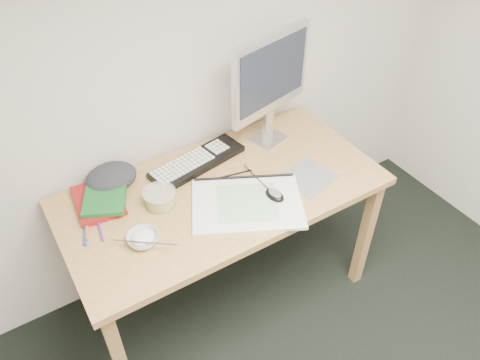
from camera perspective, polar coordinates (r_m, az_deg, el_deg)
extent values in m
plane|color=silver|center=(1.95, -13.86, 15.15)|extent=(3.60, 0.00, 3.60)
cube|color=tan|center=(2.46, 15.05, -6.44)|extent=(0.05, 0.05, 0.71)
cube|color=tan|center=(2.40, -19.43, -9.39)|extent=(0.05, 0.05, 0.71)
cube|color=tan|center=(2.76, 6.62, 1.24)|extent=(0.05, 0.05, 0.71)
cube|color=tan|center=(2.05, -2.12, -1.43)|extent=(1.40, 0.70, 0.03)
cube|color=slate|center=(2.11, 8.29, 0.35)|extent=(0.26, 0.25, 0.00)
cube|color=silver|center=(1.96, 0.87, -2.88)|extent=(0.56, 0.50, 0.01)
cube|color=black|center=(2.17, -5.22, 2.22)|extent=(0.48, 0.23, 0.03)
cube|color=silver|center=(2.33, 3.38, 5.15)|extent=(0.19, 0.18, 0.01)
cube|color=silver|center=(2.28, 3.46, 6.72)|extent=(0.06, 0.03, 0.15)
cube|color=silver|center=(2.14, 3.76, 12.77)|extent=(0.46, 0.14, 0.38)
cube|color=black|center=(2.14, 3.77, 12.98)|extent=(0.41, 0.10, 0.30)
ellipsoid|color=black|center=(1.98, 4.27, -1.63)|extent=(0.07, 0.10, 0.03)
imported|color=white|center=(1.84, -11.73, -7.05)|extent=(0.14, 0.14, 0.04)
cylinder|color=#B6B6B8|center=(1.80, -11.62, -7.47)|extent=(0.21, 0.16, 0.02)
cylinder|color=#EDC153|center=(1.97, -9.73, -2.18)|extent=(0.18, 0.18, 0.07)
cube|color=maroon|center=(2.05, -16.91, -2.43)|extent=(0.21, 0.26, 0.02)
cube|color=#175D22|center=(2.03, -16.11, -1.85)|extent=(0.25, 0.28, 0.02)
ellipsoid|color=#25282D|center=(2.11, -15.42, 0.33)|extent=(0.22, 0.19, 0.08)
cylinder|color=pink|center=(2.09, -2.82, 0.32)|extent=(0.17, 0.02, 0.01)
cylinder|color=#A27555|center=(2.05, -0.58, -0.54)|extent=(0.18, 0.06, 0.01)
cylinder|color=black|center=(2.10, -0.99, 0.63)|extent=(0.19, 0.04, 0.01)
cylinder|color=#1E3AA6|center=(1.94, -18.34, -6.04)|extent=(0.06, 0.14, 0.01)
cylinder|color=orange|center=(1.96, -18.14, -5.51)|extent=(0.06, 0.13, 0.01)
cylinder|color=#682792|center=(1.93, -16.67, -5.92)|extent=(0.03, 0.12, 0.01)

